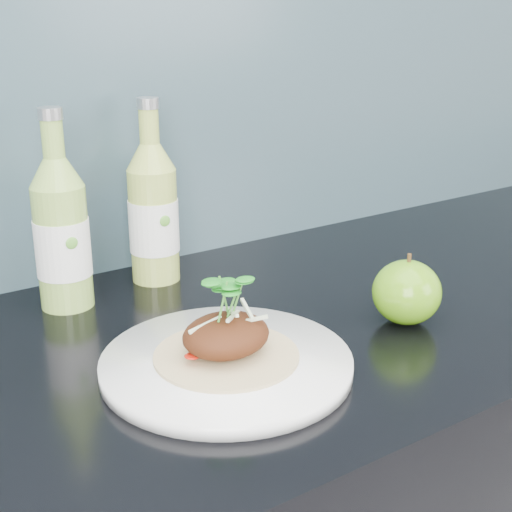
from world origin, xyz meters
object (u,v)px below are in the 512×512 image
(green_apple, at_px, (407,292))
(cider_bottle_left, at_px, (62,234))
(dinner_plate, at_px, (227,363))
(cider_bottle_right, at_px, (153,213))

(green_apple, distance_m, cider_bottle_left, 0.45)
(dinner_plate, relative_size, cider_bottle_left, 1.13)
(green_apple, bearing_deg, dinner_plate, 175.47)
(cider_bottle_right, bearing_deg, dinner_plate, -97.41)
(green_apple, bearing_deg, cider_bottle_right, 121.46)
(cider_bottle_right, bearing_deg, cider_bottle_left, -167.02)
(cider_bottle_left, relative_size, cider_bottle_right, 1.00)
(cider_bottle_left, distance_m, cider_bottle_right, 0.14)
(dinner_plate, distance_m, cider_bottle_right, 0.31)
(dinner_plate, xyz_separation_m, green_apple, (0.25, -0.02, 0.03))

